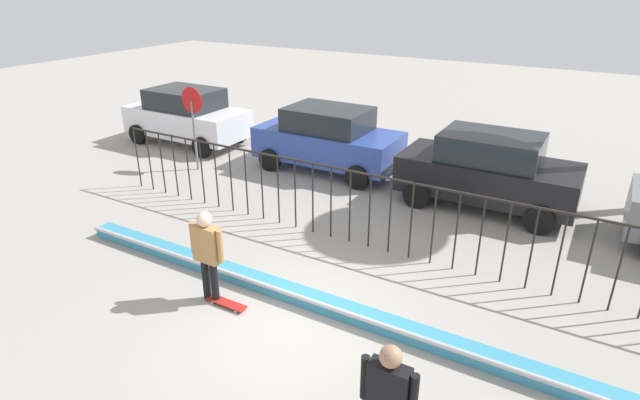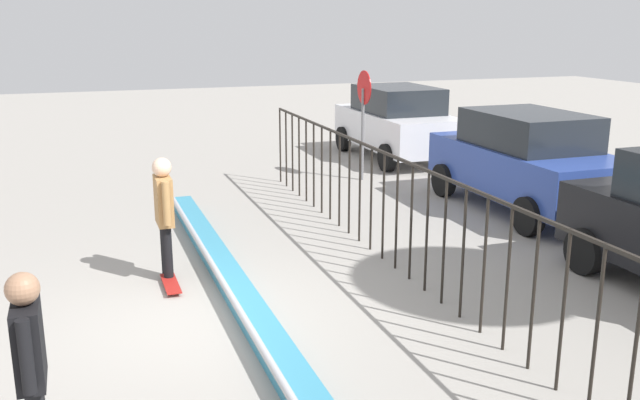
{
  "view_description": "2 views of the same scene",
  "coord_description": "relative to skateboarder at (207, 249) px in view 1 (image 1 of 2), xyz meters",
  "views": [
    {
      "loc": [
        4.02,
        -5.94,
        5.44
      ],
      "look_at": [
        -0.51,
        1.93,
        1.46
      ],
      "focal_mm": 28.88,
      "sensor_mm": 36.0,
      "label": 1
    },
    {
      "loc": [
        7.92,
        -1.18,
        3.6
      ],
      "look_at": [
        -0.61,
        1.83,
        1.25
      ],
      "focal_mm": 39.05,
      "sensor_mm": 36.0,
      "label": 2
    }
  ],
  "objects": [
    {
      "name": "parked_car_black",
      "position": [
        3.25,
        6.71,
        -0.09
      ],
      "size": [
        4.3,
        2.12,
        1.9
      ],
      "rotation": [
        0.0,
        0.0,
        -0.04
      ],
      "color": "black",
      "rests_on": "ground"
    },
    {
      "name": "parked_car_white",
      "position": [
        -7.07,
        6.97,
        -0.09
      ],
      "size": [
        4.3,
        2.12,
        1.9
      ],
      "rotation": [
        0.0,
        0.0,
        -0.08
      ],
      "color": "silver",
      "rests_on": "ground"
    },
    {
      "name": "parked_car_blue",
      "position": [
        -1.53,
        7.06,
        -0.09
      ],
      "size": [
        4.3,
        2.12,
        1.9
      ],
      "rotation": [
        0.0,
        0.0,
        0.08
      ],
      "color": "#2D479E",
      "rests_on": "ground"
    },
    {
      "name": "bowl_coping_ledge",
      "position": [
        1.61,
        0.76,
        -0.94
      ],
      "size": [
        11.0,
        0.4,
        0.27
      ],
      "color": "teal",
      "rests_on": "ground"
    },
    {
      "name": "ground_plane",
      "position": [
        1.61,
        0.12,
        -1.06
      ],
      "size": [
        60.0,
        60.0,
        0.0
      ],
      "primitive_type": "plane",
      "color": "#9E9991"
    },
    {
      "name": "camera_operator",
      "position": [
        4.07,
        -1.56,
        -0.02
      ],
      "size": [
        0.7,
        0.26,
        1.73
      ],
      "rotation": [
        0.0,
        0.0,
        2.76
      ],
      "color": "black",
      "rests_on": "ground"
    },
    {
      "name": "perimeter_fence",
      "position": [
        1.61,
        3.26,
        -0.01
      ],
      "size": [
        14.04,
        0.04,
        1.69
      ],
      "color": "black",
      "rests_on": "ground"
    },
    {
      "name": "stop_sign",
      "position": [
        -4.96,
        5.1,
        0.55
      ],
      "size": [
        0.76,
        0.07,
        2.5
      ],
      "color": "slate",
      "rests_on": "ground"
    },
    {
      "name": "skateboarder",
      "position": [
        0.0,
        0.0,
        0.0
      ],
      "size": [
        0.71,
        0.27,
        1.77
      ],
      "rotation": [
        0.0,
        0.0,
        0.42
      ],
      "color": "black",
      "rests_on": "ground"
    },
    {
      "name": "skateboard",
      "position": [
        0.34,
        -0.01,
        -1.0
      ],
      "size": [
        0.8,
        0.2,
        0.07
      ],
      "rotation": [
        0.0,
        0.0,
        -0.21
      ],
      "color": "#A51E19",
      "rests_on": "ground"
    }
  ]
}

